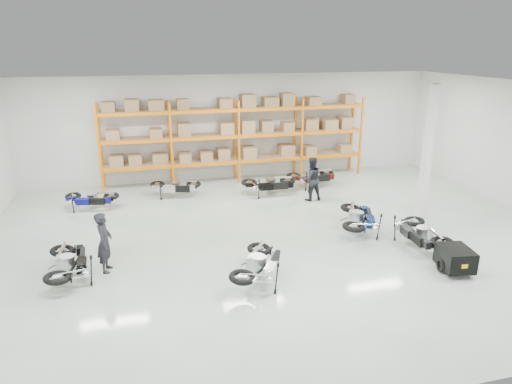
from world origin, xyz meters
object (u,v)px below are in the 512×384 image
object	(u,v)px
moto_silver_left	(260,260)
person_left	(104,242)
moto_back_b	(175,184)
moto_back_c	(270,181)
moto_black_far_left	(69,259)
moto_back_a	(90,196)
moto_blue_centre	(360,214)
moto_touring_right	(420,229)
trailer	(455,258)
person_back	(311,179)
moto_back_d	(313,174)

from	to	relation	value
moto_silver_left	person_left	size ratio (longest dim) A/B	1.18
moto_back_b	moto_back_c	distance (m)	3.72
moto_black_far_left	moto_back_b	distance (m)	6.78
moto_back_a	moto_back_b	size ratio (longest dim) A/B	0.98
moto_blue_centre	moto_back_c	bearing A→B (deg)	-45.90
moto_silver_left	moto_touring_right	distance (m)	5.11
moto_black_far_left	person_left	world-z (taller)	person_left
trailer	moto_back_b	world-z (taller)	moto_back_b
moto_blue_centre	person_back	distance (m)	3.38
moto_silver_left	moto_black_far_left	xyz separation A→B (m)	(-4.63, 1.30, -0.02)
moto_back_a	person_left	size ratio (longest dim) A/B	1.03
moto_back_c	moto_back_d	distance (m)	2.11
moto_back_d	moto_blue_centre	bearing A→B (deg)	172.66
moto_back_d	person_back	world-z (taller)	person_back
trailer	moto_back_b	size ratio (longest dim) A/B	0.94
moto_blue_centre	moto_back_b	size ratio (longest dim) A/B	1.16
moto_back_a	moto_back_d	bearing A→B (deg)	-71.72
moto_back_d	person_back	bearing A→B (deg)	153.12
moto_blue_centre	person_back	size ratio (longest dim) A/B	1.18
person_back	moto_back_c	bearing A→B (deg)	-40.55
moto_back_d	person_left	bearing A→B (deg)	121.88
moto_blue_centre	moto_black_far_left	size ratio (longest dim) A/B	1.06
moto_black_far_left	person_back	world-z (taller)	person_back
person_back	moto_back_a	bearing A→B (deg)	-10.75
moto_silver_left	moto_black_far_left	distance (m)	4.81
trailer	moto_touring_right	bearing A→B (deg)	99.52
moto_back_a	moto_back_c	xyz separation A→B (m)	(6.73, -0.03, 0.06)
moto_blue_centre	person_back	bearing A→B (deg)	-61.08
moto_blue_centre	moto_back_a	size ratio (longest dim) A/B	1.18
moto_black_far_left	moto_touring_right	size ratio (longest dim) A/B	0.99
person_back	moto_back_d	bearing A→B (deg)	-116.88
person_back	moto_black_far_left	bearing A→B (deg)	24.41
moto_back_b	person_back	xyz separation A→B (m)	(4.99, -1.73, 0.32)
moto_back_b	person_left	bearing A→B (deg)	171.86
moto_back_a	moto_back_b	xyz separation A→B (m)	(3.08, 0.69, 0.01)
moto_back_d	person_left	xyz separation A→B (m)	(-7.96, -5.63, 0.26)
moto_blue_centre	moto_back_d	xyz separation A→B (m)	(0.34, 4.95, -0.05)
moto_touring_right	moto_back_d	bearing A→B (deg)	102.85
person_back	moto_back_b	bearing A→B (deg)	-22.50
trailer	moto_back_a	world-z (taller)	moto_back_a
moto_silver_left	trailer	world-z (taller)	moto_silver_left
moto_blue_centre	moto_touring_right	size ratio (longest dim) A/B	1.05
moto_silver_left	moto_back_c	bearing A→B (deg)	-78.81
moto_black_far_left	moto_back_c	size ratio (longest dim) A/B	1.00
moto_back_c	moto_back_d	world-z (taller)	moto_back_c
trailer	moto_black_far_left	bearing A→B (deg)	177.23
moto_back_a	moto_blue_centre	bearing A→B (deg)	-102.89
moto_blue_centre	moto_touring_right	bearing A→B (deg)	152.62
moto_back_b	moto_back_a	bearing A→B (deg)	116.02
moto_blue_centre	moto_black_far_left	world-z (taller)	moto_blue_centre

